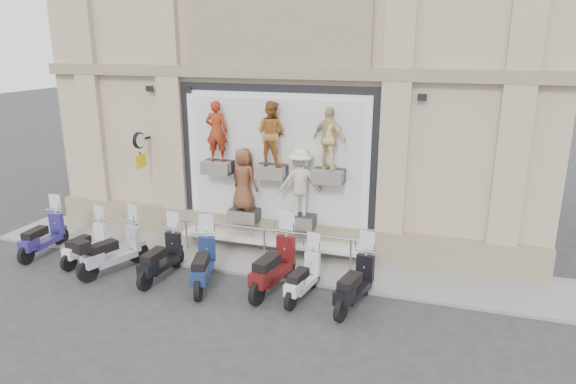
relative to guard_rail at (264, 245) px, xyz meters
name	(u,v)px	position (x,y,z in m)	size (l,w,h in m)	color
ground	(234,295)	(0.00, -2.00, -0.47)	(90.00, 90.00, 0.00)	#2E2E30
sidewalk	(266,259)	(0.00, 0.10, -0.43)	(16.00, 2.20, 0.08)	gray
building	(317,29)	(0.00, 5.00, 5.54)	(14.00, 8.60, 12.00)	tan
shop_vitrine	(276,168)	(0.08, 0.74, 1.91)	(5.60, 0.97, 4.30)	black
guard_rail	(264,245)	(0.00, 0.00, 0.00)	(5.06, 0.10, 0.93)	#9EA0A5
clock_sign_bracket	(140,145)	(-3.90, 0.47, 2.34)	(0.10, 0.80, 1.02)	black
scooter_a	(42,228)	(-5.90, -1.42, 0.30)	(0.55, 1.89, 1.53)	navy
scooter_b	(85,237)	(-4.45, -1.47, 0.23)	(0.50, 1.72, 1.40)	silver
scooter_c	(112,242)	(-3.38, -1.78, 0.35)	(0.58, 2.00, 1.63)	#979BA3
scooter_d	(160,249)	(-2.05, -1.72, 0.30)	(0.55, 1.89, 1.53)	black
scooter_e	(203,255)	(-0.87, -1.78, 0.33)	(0.57, 1.95, 1.59)	#15254B
scooter_f	(273,256)	(0.77, -1.45, 0.40)	(0.62, 2.14, 1.74)	#4C0D0D
scooter_g	(303,270)	(1.54, -1.60, 0.23)	(0.50, 1.71, 1.39)	silver
scooter_h	(355,274)	(2.73, -1.65, 0.31)	(0.56, 1.92, 1.56)	black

